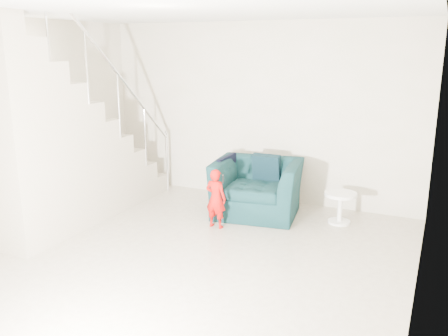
{
  "coord_description": "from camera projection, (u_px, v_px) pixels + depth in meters",
  "views": [
    {
      "loc": [
        2.58,
        -4.01,
        2.32
      ],
      "look_at": [
        0.15,
        1.2,
        0.85
      ],
      "focal_mm": 38.0,
      "sensor_mm": 36.0,
      "label": 1
    }
  ],
  "objects": [
    {
      "name": "floor",
      "position": [
        165.0,
        267.0,
        5.15
      ],
      "size": [
        5.5,
        5.5,
        0.0
      ],
      "primitive_type": "plane",
      "color": "gray",
      "rests_on": "ground"
    },
    {
      "name": "ceiling",
      "position": [
        156.0,
        6.0,
        4.49
      ],
      "size": [
        5.5,
        5.5,
        0.0
      ],
      "primitive_type": "plane",
      "rotation": [
        3.14,
        0.0,
        0.0
      ],
      "color": "silver",
      "rests_on": "back_wall"
    },
    {
      "name": "back_wall",
      "position": [
        258.0,
        113.0,
        7.23
      ],
      "size": [
        5.0,
        0.0,
        5.0
      ],
      "primitive_type": "plane",
      "rotation": [
        1.57,
        0.0,
        0.0
      ],
      "color": "#B4AF92",
      "rests_on": "floor"
    },
    {
      "name": "right_wall",
      "position": [
        426.0,
        172.0,
        3.79
      ],
      "size": [
        0.0,
        5.5,
        5.5
      ],
      "primitive_type": "plane",
      "rotation": [
        1.57,
        0.0,
        -1.57
      ],
      "color": "#B4AF92",
      "rests_on": "floor"
    },
    {
      "name": "armchair",
      "position": [
        257.0,
        188.0,
        6.72
      ],
      "size": [
        1.33,
        1.2,
        0.77
      ],
      "primitive_type": "imported",
      "rotation": [
        0.0,
        0.0,
        0.15
      ],
      "color": "black",
      "rests_on": "floor"
    },
    {
      "name": "toddler",
      "position": [
        216.0,
        198.0,
        6.2
      ],
      "size": [
        0.3,
        0.21,
        0.79
      ],
      "primitive_type": "imported",
      "rotation": [
        0.0,
        0.0,
        3.07
      ],
      "color": "#930A04",
      "rests_on": "floor"
    },
    {
      "name": "side_table",
      "position": [
        340.0,
        203.0,
        6.37
      ],
      "size": [
        0.43,
        0.43,
        0.43
      ],
      "color": "white",
      "rests_on": "floor"
    },
    {
      "name": "staircase",
      "position": [
        55.0,
        155.0,
        6.22
      ],
      "size": [
        1.02,
        3.03,
        3.62
      ],
      "color": "#ADA089",
      "rests_on": "floor"
    },
    {
      "name": "cushion",
      "position": [
        267.0,
        168.0,
        6.87
      ],
      "size": [
        0.41,
        0.2,
        0.41
      ],
      "primitive_type": "cube",
      "rotation": [
        0.21,
        0.0,
        0.0
      ],
      "color": "black",
      "rests_on": "armchair"
    },
    {
      "name": "throw",
      "position": [
        227.0,
        177.0,
        6.89
      ],
      "size": [
        0.06,
        0.56,
        0.62
      ],
      "primitive_type": "cube",
      "color": "black",
      "rests_on": "armchair"
    },
    {
      "name": "phone",
      "position": [
        223.0,
        179.0,
        6.03
      ],
      "size": [
        0.04,
        0.05,
        0.1
      ],
      "primitive_type": "cube",
      "rotation": [
        0.0,
        0.0,
        0.44
      ],
      "color": "black",
      "rests_on": "toddler"
    }
  ]
}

